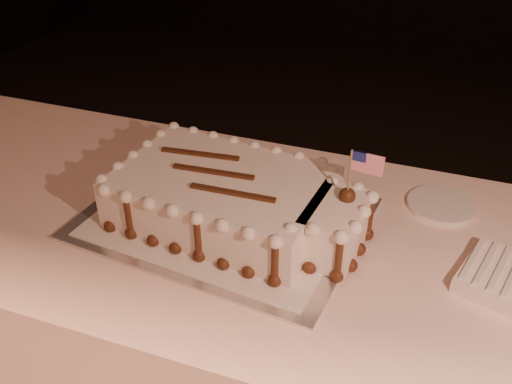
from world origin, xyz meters
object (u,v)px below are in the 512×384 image
(banquet_table, at_px, (299,354))
(sheet_cake, at_px, (236,200))
(cake_board, at_px, (224,218))
(side_plate, at_px, (441,205))

(banquet_table, height_order, sheet_cake, sheet_cake)
(cake_board, distance_m, sheet_cake, 0.07)
(sheet_cake, relative_size, side_plate, 3.78)
(cake_board, relative_size, sheet_cake, 1.03)
(sheet_cake, height_order, side_plate, sheet_cake)
(sheet_cake, bearing_deg, side_plate, 27.21)
(cake_board, relative_size, side_plate, 3.88)
(sheet_cake, bearing_deg, cake_board, 174.07)
(cake_board, height_order, side_plate, side_plate)
(banquet_table, bearing_deg, side_plate, 40.70)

